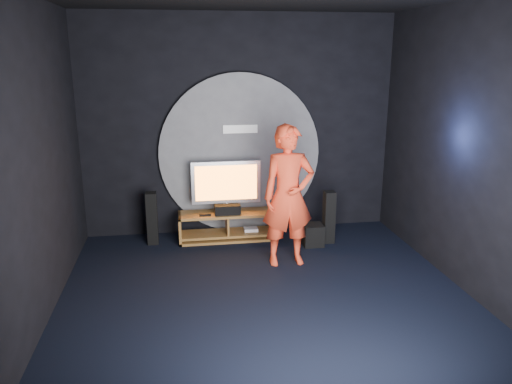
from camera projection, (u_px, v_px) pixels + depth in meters
The scene contains 14 objects.
floor at pixel (266, 298), 6.10m from camera, with size 5.00×5.00×0.00m, color black.
back_wall at pixel (239, 126), 8.01m from camera, with size 5.00×0.04×3.50m, color black.
front_wall at pixel (334, 234), 3.25m from camera, with size 5.00×0.04×3.50m, color black.
left_wall at pixel (33, 165), 5.25m from camera, with size 0.04×5.00×3.50m, color black.
right_wall at pixel (471, 151), 6.00m from camera, with size 0.04×5.00×3.50m, color black.
wall_disc_panel at pixel (240, 154), 8.07m from camera, with size 2.60×0.11×2.60m.
media_console at pixel (228, 228), 7.96m from camera, with size 1.53×0.45×0.45m.
tv at pixel (226, 184), 7.83m from camera, with size 1.09×0.22×0.81m.
center_speaker at pixel (228, 210), 7.77m from camera, with size 0.40×0.15×0.15m, color black.
remote at pixel (205, 215), 7.72m from camera, with size 0.18×0.05×0.02m, color black.
tower_speaker_left at pixel (152, 218), 7.73m from camera, with size 0.17×0.18×0.83m, color black.
tower_speaker_right at pixel (329, 217), 7.78m from camera, with size 0.17×0.18×0.83m, color black.
subwoofer at pixel (313, 235), 7.72m from camera, with size 0.31×0.31×0.34m, color black.
player at pixel (288, 196), 6.86m from camera, with size 0.72×0.47×1.97m, color red.
Camera 1 is at (-0.98, -5.44, 2.89)m, focal length 35.00 mm.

